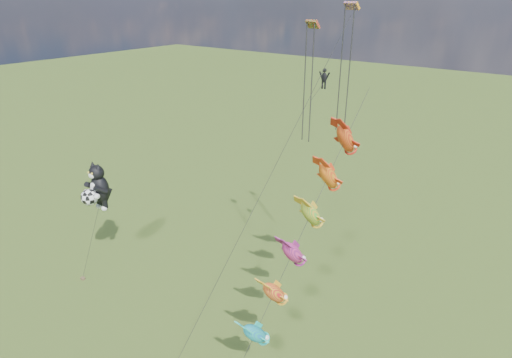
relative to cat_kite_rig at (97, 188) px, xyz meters
The scene contains 4 objects.
ground 10.53m from the cat_kite_rig, 36.91° to the right, with size 300.00×300.00×0.00m, color #264010.
cat_kite_rig is the anchor object (origin of this frame).
fish_windsock_rig 21.00m from the cat_kite_rig, ahead, with size 2.17×15.89×19.15m.
parafoil_rig 22.57m from the cat_kite_rig, 23.34° to the left, with size 4.61×17.23×24.51m.
Camera 1 is at (28.15, -15.98, 24.98)m, focal length 30.00 mm.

